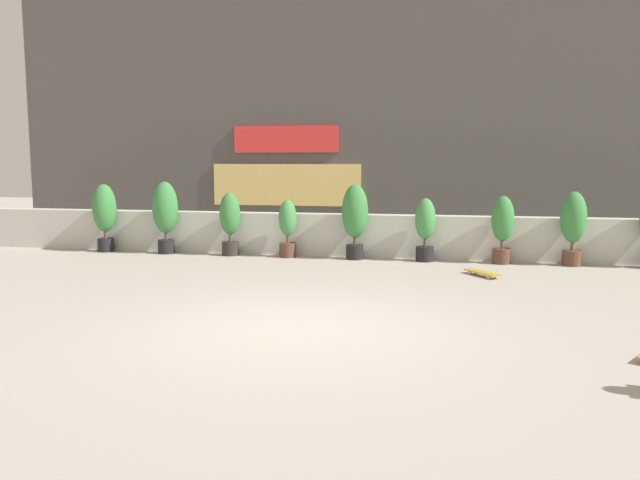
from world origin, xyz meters
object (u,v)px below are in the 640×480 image
(potted_plant_1, at_px, (165,211))
(potted_plant_4, at_px, (355,215))
(skateboard_near_camera, at_px, (482,273))
(potted_plant_2, at_px, (230,220))
(potted_plant_7, at_px, (573,223))
(potted_plant_6, at_px, (503,226))
(potted_plant_0, at_px, (105,212))
(potted_plant_3, at_px, (288,226))
(potted_plant_5, at_px, (425,227))

(potted_plant_1, distance_m, potted_plant_4, 4.21)
(skateboard_near_camera, bearing_deg, potted_plant_2, 163.87)
(potted_plant_1, height_order, potted_plant_7, potted_plant_1)
(skateboard_near_camera, bearing_deg, potted_plant_6, 73.65)
(potted_plant_0, distance_m, potted_plant_7, 9.94)
(potted_plant_3, xyz_separation_m, potted_plant_6, (4.39, 0.00, 0.11))
(potted_plant_1, height_order, potted_plant_5, potted_plant_1)
(potted_plant_0, xyz_separation_m, potted_plant_7, (9.94, 0.00, -0.05))
(potted_plant_1, bearing_deg, potted_plant_3, 0.00)
(potted_plant_0, relative_size, potted_plant_2, 1.12)
(potted_plant_2, xyz_separation_m, potted_plant_6, (5.67, 0.00, -0.01))
(potted_plant_5, height_order, potted_plant_6, potted_plant_6)
(potted_plant_6, bearing_deg, potted_plant_2, 180.00)
(potted_plant_4, distance_m, potted_plant_7, 4.28)
(potted_plant_3, height_order, skateboard_near_camera, potted_plant_3)
(potted_plant_7, relative_size, skateboard_near_camera, 1.90)
(potted_plant_3, distance_m, potted_plant_6, 4.39)
(potted_plant_4, xyz_separation_m, potted_plant_7, (4.27, 0.00, -0.07))
(potted_plant_1, height_order, potted_plant_3, potted_plant_1)
(potted_plant_1, height_order, skateboard_near_camera, potted_plant_1)
(potted_plant_6, bearing_deg, potted_plant_4, -180.00)
(potted_plant_7, bearing_deg, potted_plant_0, -180.00)
(potted_plant_5, distance_m, potted_plant_7, 2.84)
(potted_plant_0, xyz_separation_m, potted_plant_1, (1.46, 0.00, 0.04))
(potted_plant_2, relative_size, potted_plant_5, 1.06)
(potted_plant_3, xyz_separation_m, skateboard_near_camera, (3.95, -1.51, -0.59))
(potted_plant_3, distance_m, potted_plant_5, 2.88)
(potted_plant_0, height_order, potted_plant_3, potted_plant_0)
(potted_plant_1, xyz_separation_m, skateboard_near_camera, (6.72, -1.51, -0.87))
(potted_plant_1, relative_size, potted_plant_2, 1.17)
(potted_plant_4, distance_m, skateboard_near_camera, 3.05)
(potted_plant_4, relative_size, potted_plant_7, 1.07)
(potted_plant_0, xyz_separation_m, skateboard_near_camera, (8.18, -1.51, -0.82))
(potted_plant_5, bearing_deg, potted_plant_1, -180.00)
(potted_plant_3, height_order, potted_plant_7, potted_plant_7)
(potted_plant_2, bearing_deg, potted_plant_3, 0.00)
(potted_plant_1, xyz_separation_m, potted_plant_6, (7.16, 0.00, -0.17))
(potted_plant_1, bearing_deg, potted_plant_4, -0.00)
(potted_plant_3, bearing_deg, potted_plant_4, -0.00)
(potted_plant_2, relative_size, potted_plant_4, 0.87)
(potted_plant_3, bearing_deg, potted_plant_7, 0.00)
(potted_plant_5, relative_size, potted_plant_7, 0.89)
(potted_plant_0, relative_size, potted_plant_3, 1.24)
(potted_plant_3, height_order, potted_plant_4, potted_plant_4)
(potted_plant_0, distance_m, potted_plant_1, 1.46)
(potted_plant_2, relative_size, potted_plant_6, 1.01)
(potted_plant_2, bearing_deg, potted_plant_5, 0.00)
(potted_plant_4, relative_size, skateboard_near_camera, 2.05)
(potted_plant_5, bearing_deg, skateboard_near_camera, -54.69)
(potted_plant_2, distance_m, potted_plant_6, 5.67)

